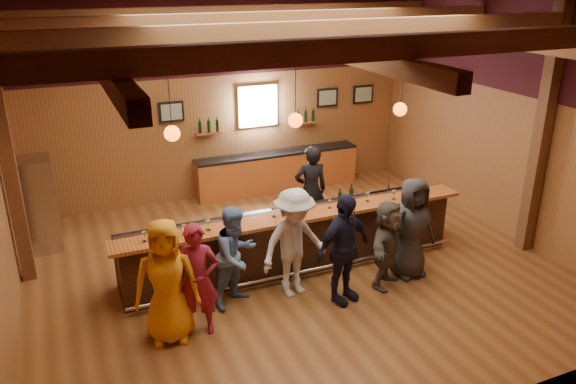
{
  "coord_description": "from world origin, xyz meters",
  "views": [
    {
      "loc": [
        -3.6,
        -8.08,
        4.92
      ],
      "look_at": [
        0.0,
        0.3,
        1.35
      ],
      "focal_mm": 35.0,
      "sensor_mm": 36.0,
      "label": 1
    }
  ],
  "objects_px": {
    "customer_redvest": "(198,280)",
    "customer_denim": "(236,256)",
    "customer_white": "(294,243)",
    "customer_navy": "(343,249)",
    "bar_counter": "(292,238)",
    "ice_bucket": "(299,207)",
    "bartender": "(311,190)",
    "stainless_fridge": "(37,205)",
    "customer_brown": "(387,244)",
    "bottle_a": "(340,199)",
    "customer_dark": "(412,228)",
    "customer_orange": "(167,281)",
    "back_bar_cabinet": "(278,171)"
  },
  "relations": [
    {
      "from": "bar_counter",
      "to": "stainless_fridge",
      "type": "height_order",
      "value": "stainless_fridge"
    },
    {
      "from": "customer_navy",
      "to": "customer_redvest",
      "type": "bearing_deg",
      "value": 160.79
    },
    {
      "from": "customer_brown",
      "to": "bartender",
      "type": "xyz_separation_m",
      "value": [
        -0.28,
        2.34,
        0.16
      ]
    },
    {
      "from": "customer_orange",
      "to": "customer_dark",
      "type": "bearing_deg",
      "value": 15.5
    },
    {
      "from": "bar_counter",
      "to": "customer_brown",
      "type": "distance_m",
      "value": 1.73
    },
    {
      "from": "customer_denim",
      "to": "bartender",
      "type": "xyz_separation_m",
      "value": [
        2.17,
        1.87,
        0.09
      ]
    },
    {
      "from": "customer_orange",
      "to": "bar_counter",
      "type": "bearing_deg",
      "value": 40.92
    },
    {
      "from": "bartender",
      "to": "ice_bucket",
      "type": "height_order",
      "value": "bartender"
    },
    {
      "from": "customer_denim",
      "to": "ice_bucket",
      "type": "bearing_deg",
      "value": -6.1
    },
    {
      "from": "customer_denim",
      "to": "customer_dark",
      "type": "bearing_deg",
      "value": -32.96
    },
    {
      "from": "bottle_a",
      "to": "customer_brown",
      "type": "bearing_deg",
      "value": -70.72
    },
    {
      "from": "bottle_a",
      "to": "back_bar_cabinet",
      "type": "bearing_deg",
      "value": 84.18
    },
    {
      "from": "customer_redvest",
      "to": "customer_dark",
      "type": "bearing_deg",
      "value": 18.77
    },
    {
      "from": "stainless_fridge",
      "to": "customer_redvest",
      "type": "xyz_separation_m",
      "value": [
        2.07,
        -3.78,
        -0.05
      ]
    },
    {
      "from": "ice_bucket",
      "to": "back_bar_cabinet",
      "type": "bearing_deg",
      "value": 72.81
    },
    {
      "from": "customer_white",
      "to": "ice_bucket",
      "type": "bearing_deg",
      "value": 48.22
    },
    {
      "from": "customer_redvest",
      "to": "customer_navy",
      "type": "xyz_separation_m",
      "value": [
        2.31,
        -0.08,
        0.06
      ]
    },
    {
      "from": "bar_counter",
      "to": "bartender",
      "type": "relative_size",
      "value": 3.43
    },
    {
      "from": "bar_counter",
      "to": "bartender",
      "type": "height_order",
      "value": "bartender"
    },
    {
      "from": "back_bar_cabinet",
      "to": "stainless_fridge",
      "type": "xyz_separation_m",
      "value": [
        -5.3,
        -1.12,
        0.42
      ]
    },
    {
      "from": "stainless_fridge",
      "to": "customer_navy",
      "type": "xyz_separation_m",
      "value": [
        4.37,
        -3.86,
        0.01
      ]
    },
    {
      "from": "bar_counter",
      "to": "back_bar_cabinet",
      "type": "relative_size",
      "value": 1.57
    },
    {
      "from": "back_bar_cabinet",
      "to": "stainless_fridge",
      "type": "bearing_deg",
      "value": -168.07
    },
    {
      "from": "customer_navy",
      "to": "customer_dark",
      "type": "xyz_separation_m",
      "value": [
        1.46,
        0.27,
        -0.03
      ]
    },
    {
      "from": "stainless_fridge",
      "to": "customer_orange",
      "type": "bearing_deg",
      "value": -66.6
    },
    {
      "from": "bar_counter",
      "to": "ice_bucket",
      "type": "xyz_separation_m",
      "value": [
        -0.02,
        -0.32,
        0.72
      ]
    },
    {
      "from": "bartender",
      "to": "stainless_fridge",
      "type": "bearing_deg",
      "value": -8.59
    },
    {
      "from": "stainless_fridge",
      "to": "customer_white",
      "type": "bearing_deg",
      "value": -41.89
    },
    {
      "from": "back_bar_cabinet",
      "to": "customer_navy",
      "type": "relative_size",
      "value": 2.19
    },
    {
      "from": "stainless_fridge",
      "to": "customer_white",
      "type": "relative_size",
      "value": 0.98
    },
    {
      "from": "bartender",
      "to": "customer_dark",
      "type": "bearing_deg",
      "value": 118.11
    },
    {
      "from": "customer_white",
      "to": "customer_dark",
      "type": "xyz_separation_m",
      "value": [
        2.08,
        -0.22,
        -0.03
      ]
    },
    {
      "from": "customer_denim",
      "to": "customer_white",
      "type": "xyz_separation_m",
      "value": [
        0.94,
        -0.11,
        0.09
      ]
    },
    {
      "from": "customer_brown",
      "to": "customer_redvest",
      "type": "bearing_deg",
      "value": 145.84
    },
    {
      "from": "customer_dark",
      "to": "bartender",
      "type": "xyz_separation_m",
      "value": [
        -0.85,
        2.2,
        0.03
      ]
    },
    {
      "from": "ice_bucket",
      "to": "customer_orange",
      "type": "bearing_deg",
      "value": -157.86
    },
    {
      "from": "bar_counter",
      "to": "customer_navy",
      "type": "height_order",
      "value": "customer_navy"
    },
    {
      "from": "customer_dark",
      "to": "bar_counter",
      "type": "bearing_deg",
      "value": 144.26
    },
    {
      "from": "back_bar_cabinet",
      "to": "customer_dark",
      "type": "height_order",
      "value": "customer_dark"
    },
    {
      "from": "bar_counter",
      "to": "bottle_a",
      "type": "relative_size",
      "value": 19.45
    },
    {
      "from": "customer_white",
      "to": "customer_navy",
      "type": "distance_m",
      "value": 0.79
    },
    {
      "from": "customer_denim",
      "to": "stainless_fridge",
      "type": "bearing_deg",
      "value": 104.21
    },
    {
      "from": "customer_dark",
      "to": "bartender",
      "type": "bearing_deg",
      "value": 108.82
    },
    {
      "from": "customer_redvest",
      "to": "customer_denim",
      "type": "relative_size",
      "value": 1.03
    },
    {
      "from": "stainless_fridge",
      "to": "customer_white",
      "type": "distance_m",
      "value": 5.04
    },
    {
      "from": "ice_bucket",
      "to": "stainless_fridge",
      "type": "bearing_deg",
      "value": 145.95
    },
    {
      "from": "bartender",
      "to": "customer_brown",
      "type": "bearing_deg",
      "value": 103.85
    },
    {
      "from": "customer_redvest",
      "to": "bottle_a",
      "type": "height_order",
      "value": "customer_redvest"
    },
    {
      "from": "customer_dark",
      "to": "customer_white",
      "type": "bearing_deg",
      "value": 171.67
    },
    {
      "from": "bottle_a",
      "to": "customer_navy",
      "type": "bearing_deg",
      "value": -115.07
    }
  ]
}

